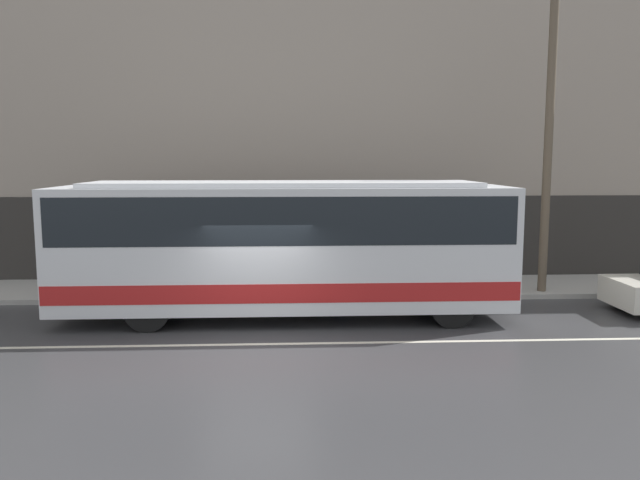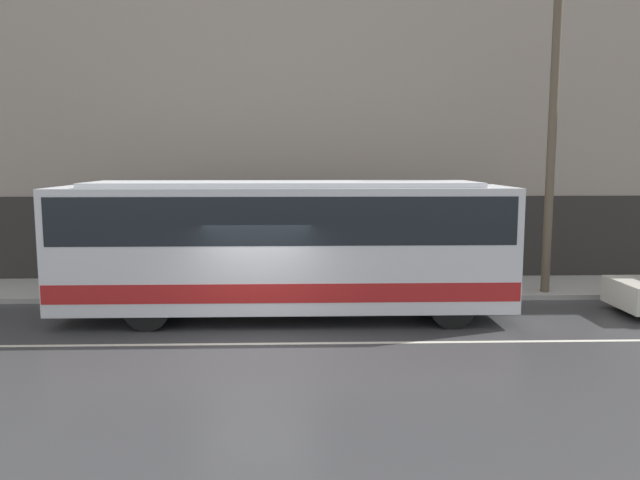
% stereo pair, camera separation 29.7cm
% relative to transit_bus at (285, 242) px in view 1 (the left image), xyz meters
% --- Properties ---
extents(ground_plane, '(60.00, 60.00, 0.00)m').
position_rel_transit_bus_xyz_m(ground_plane, '(-0.60, -2.26, -1.94)').
color(ground_plane, '#38383A').
extents(sidewalk, '(60.00, 3.04, 0.14)m').
position_rel_transit_bus_xyz_m(sidewalk, '(-0.60, 3.26, -1.87)').
color(sidewalk, '#A09E99').
rests_on(sidewalk, ground_plane).
extents(building_facade, '(60.00, 0.35, 11.95)m').
position_rel_transit_bus_xyz_m(building_facade, '(-0.60, 4.92, 3.83)').
color(building_facade, gray).
rests_on(building_facade, ground_plane).
extents(lane_stripe, '(54.00, 0.14, 0.01)m').
position_rel_transit_bus_xyz_m(lane_stripe, '(-0.60, -2.26, -1.93)').
color(lane_stripe, beige).
rests_on(lane_stripe, ground_plane).
extents(transit_bus, '(11.20, 2.55, 3.44)m').
position_rel_transit_bus_xyz_m(transit_bus, '(0.00, 0.00, 0.00)').
color(transit_bus, silver).
rests_on(transit_bus, ground_plane).
extents(utility_pole_near, '(0.24, 0.24, 8.24)m').
position_rel_transit_bus_xyz_m(utility_pole_near, '(7.53, 2.22, 2.32)').
color(utility_pole_near, brown).
rests_on(utility_pole_near, sidewalk).
extents(pedestrian_waiting, '(0.36, 0.36, 1.69)m').
position_rel_transit_bus_xyz_m(pedestrian_waiting, '(1.69, 2.75, -1.01)').
color(pedestrian_waiting, navy).
rests_on(pedestrian_waiting, sidewalk).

